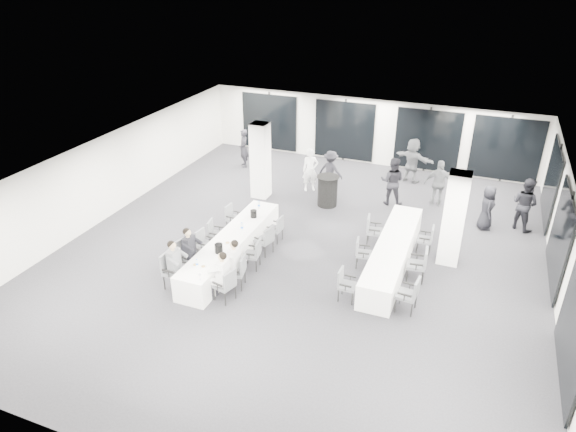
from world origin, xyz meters
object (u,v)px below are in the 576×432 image
object	(u,v)px
standing_guest_d	(439,180)
standing_guest_h	(525,201)
chair_main_left_fourth	(214,232)
standing_guest_b	(392,178)
banquet_table_main	(232,248)
chair_main_left_near	(171,268)
standing_guest_a	(310,167)
standing_guest_g	(244,146)
standing_guest_f	(413,157)
chair_main_right_mid	(254,253)
chair_side_right_mid	(420,263)
chair_side_right_far	(427,238)
chair_side_left_far	(372,229)
chair_main_left_second	(187,254)
ice_bucket_far	(254,214)
ice_bucket_near	(219,248)
chair_side_right_near	(410,293)
chair_main_left_far	(232,216)
chair_side_left_near	(345,283)
chair_side_left_mid	(361,251)
cocktail_table	(328,191)
chair_main_right_fourth	(266,239)
standing_guest_e	(488,205)
banquet_table_side	(392,254)
chair_main_left_mid	(204,242)
chair_main_right_far	(277,227)
chair_main_right_near	(226,283)
standing_guest_c	(331,168)

from	to	relation	value
standing_guest_d	standing_guest_h	bearing A→B (deg)	154.92
chair_main_left_fourth	standing_guest_h	xyz separation A→B (m)	(8.79, 4.74, 0.51)
standing_guest_b	banquet_table_main	bearing A→B (deg)	52.71
chair_main_left_near	standing_guest_a	distance (m)	7.58
standing_guest_g	standing_guest_f	bearing A→B (deg)	57.11
chair_main_right_mid	standing_guest_d	xyz separation A→B (m)	(4.34, 6.21, 0.45)
chair_side_right_mid	chair_side_right_far	xyz separation A→B (m)	(-0.01, 1.61, -0.06)
chair_side_left_far	standing_guest_g	distance (m)	8.00
standing_guest_b	standing_guest_f	world-z (taller)	standing_guest_f
chair_main_left_second	standing_guest_f	distance (m)	10.15
chair_main_left_second	chair_side_right_mid	bearing A→B (deg)	121.95
ice_bucket_far	standing_guest_h	bearing A→B (deg)	25.91
ice_bucket_near	chair_main_left_second	bearing A→B (deg)	-169.21
banquet_table_main	chair_side_right_near	world-z (taller)	chair_side_right_near
chair_side_right_near	standing_guest_d	size ratio (longest dim) A/B	0.51
chair_main_left_far	standing_guest_g	bearing A→B (deg)	-152.92
chair_main_right_mid	chair_side_left_near	xyz separation A→B (m)	(2.82, -0.49, -0.00)
chair_side_left_mid	cocktail_table	bearing A→B (deg)	-157.94
chair_main_left_fourth	chair_main_left_far	xyz separation A→B (m)	(0.00, 1.18, -0.01)
standing_guest_h	chair_main_right_fourth	bearing A→B (deg)	67.85
chair_main_right_fourth	standing_guest_f	world-z (taller)	standing_guest_f
chair_main_left_second	chair_main_right_mid	size ratio (longest dim) A/B	1.16
chair_main_left_fourth	chair_side_left_near	distance (m)	4.62
chair_main_right_fourth	standing_guest_a	xyz separation A→B (m)	(-0.35, 4.97, 0.41)
chair_main_left_near	standing_guest_e	size ratio (longest dim) A/B	0.61
chair_side_left_near	standing_guest_h	distance (m)	7.34
banquet_table_side	standing_guest_a	size ratio (longest dim) A/B	2.67
chair_main_right_mid	standing_guest_g	world-z (taller)	standing_guest_g
chair_main_right_mid	chair_side_right_near	world-z (taller)	chair_side_right_near
chair_main_left_mid	chair_main_right_far	size ratio (longest dim) A/B	1.01
chair_side_left_far	standing_guest_h	xyz separation A→B (m)	(4.32, 2.82, 0.47)
chair_side_left_far	chair_side_right_mid	xyz separation A→B (m)	(1.67, -1.50, 0.02)
chair_main_left_second	chair_main_right_near	xyz separation A→B (m)	(1.67, -0.81, -0.06)
chair_main_right_fourth	chair_side_right_near	world-z (taller)	chair_side_right_near
standing_guest_h	banquet_table_side	bearing A→B (deg)	82.58
chair_side_left_mid	chair_side_left_near	bearing A→B (deg)	-9.17
cocktail_table	chair_side_right_mid	xyz separation A→B (m)	(3.80, -3.66, 0.00)
chair_main_right_mid	standing_guest_f	xyz separation A→B (m)	(3.10, 8.07, 0.50)
chair_main_right_near	chair_main_right_mid	size ratio (longest dim) A/B	1.05
chair_main_right_mid	chair_side_left_mid	world-z (taller)	chair_main_right_mid
chair_main_right_mid	chair_side_right_far	world-z (taller)	chair_main_right_mid
banquet_table_main	standing_guest_f	xyz separation A→B (m)	(3.93, 7.85, 0.64)
chair_main_right_fourth	chair_side_right_mid	bearing A→B (deg)	-71.60
chair_side_right_far	chair_side_left_near	bearing A→B (deg)	150.12
chair_main_right_mid	standing_guest_g	size ratio (longest dim) A/B	0.49
chair_main_right_far	standing_guest_g	bearing A→B (deg)	39.04
chair_main_left_near	standing_guest_c	bearing A→B (deg)	166.64
standing_guest_a	standing_guest_c	xyz separation A→B (m)	(0.68, 0.40, -0.07)
chair_main_left_fourth	chair_main_right_fourth	world-z (taller)	chair_main_right_fourth
chair_side_left_far	standing_guest_f	size ratio (longest dim) A/B	0.47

